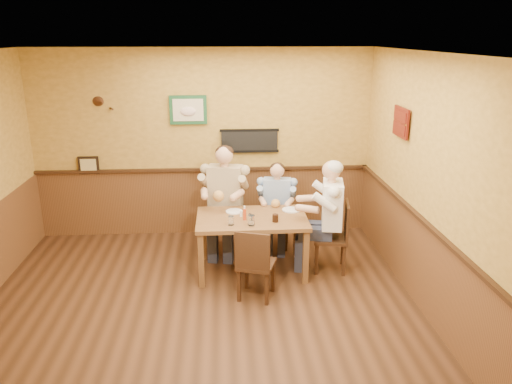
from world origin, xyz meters
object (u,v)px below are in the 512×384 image
(chair_near_side, at_px, (256,262))
(salt_shaker, at_px, (241,214))
(diner_blue_polo, at_px, (277,210))
(chair_back_left, at_px, (226,218))
(chair_right_end, at_px, (331,236))
(dining_table, at_px, (252,224))
(water_glass_left, at_px, (231,221))
(diner_white_elder, at_px, (331,222))
(water_glass_mid, at_px, (251,220))
(hot_sauce_bottle, at_px, (245,214))
(pepper_shaker, at_px, (250,217))
(diner_tan_shirt, at_px, (226,205))
(cola_tumbler, at_px, (275,218))
(chair_back_right, at_px, (277,221))

(chair_near_side, distance_m, salt_shaker, 0.80)
(salt_shaker, bearing_deg, diner_blue_polo, 53.29)
(chair_back_left, distance_m, chair_right_end, 1.53)
(dining_table, xyz_separation_m, water_glass_left, (-0.27, -0.25, 0.15))
(dining_table, xyz_separation_m, diner_white_elder, (1.03, -0.02, 0.00))
(water_glass_mid, bearing_deg, salt_shaker, 110.07)
(water_glass_mid, distance_m, salt_shaker, 0.33)
(hot_sauce_bottle, bearing_deg, pepper_shaker, -4.24)
(diner_tan_shirt, relative_size, water_glass_mid, 10.70)
(diner_white_elder, height_order, water_glass_mid, diner_white_elder)
(cola_tumbler, height_order, salt_shaker, cola_tumbler)
(dining_table, xyz_separation_m, chair_back_left, (-0.33, 0.69, -0.18))
(diner_tan_shirt, bearing_deg, diner_blue_polo, 16.40)
(chair_back_left, distance_m, diner_white_elder, 1.54)
(chair_back_right, xyz_separation_m, cola_tumbler, (-0.12, -0.94, 0.40))
(chair_back_right, xyz_separation_m, diner_white_elder, (0.62, -0.78, 0.26))
(pepper_shaker, bearing_deg, chair_back_right, 63.06)
(chair_back_right, bearing_deg, diner_white_elder, -42.32)
(diner_tan_shirt, distance_m, hot_sauce_bottle, 0.83)
(water_glass_left, bearing_deg, diner_tan_shirt, 93.48)
(diner_tan_shirt, bearing_deg, dining_table, -53.27)
(chair_right_end, relative_size, cola_tumbler, 9.43)
(hot_sauce_bottle, bearing_deg, chair_near_side, -79.72)
(chair_right_end, distance_m, water_glass_left, 1.36)
(diner_blue_polo, distance_m, water_glass_left, 1.24)
(water_glass_left, bearing_deg, dining_table, 43.12)
(dining_table, relative_size, diner_blue_polo, 1.23)
(diner_tan_shirt, bearing_deg, water_glass_left, -75.06)
(salt_shaker, bearing_deg, chair_back_left, 105.96)
(chair_right_end, xyz_separation_m, water_glass_mid, (-1.05, -0.26, 0.35))
(chair_back_right, bearing_deg, diner_tan_shirt, -166.04)
(salt_shaker, bearing_deg, chair_right_end, -2.54)
(chair_back_right, xyz_separation_m, pepper_shaker, (-0.43, -0.85, 0.39))
(diner_blue_polo, bearing_deg, water_glass_mid, -103.33)
(chair_back_left, relative_size, salt_shaker, 11.99)
(water_glass_mid, distance_m, cola_tumbler, 0.32)
(chair_back_left, bearing_deg, diner_blue_polo, 16.40)
(water_glass_left, bearing_deg, water_glass_mid, -6.83)
(chair_back_left, xyz_separation_m, cola_tumbler, (0.61, -0.88, 0.32))
(chair_near_side, bearing_deg, hot_sauce_bottle, -61.53)
(dining_table, distance_m, chair_near_side, 0.71)
(salt_shaker, bearing_deg, diner_tan_shirt, 105.96)
(dining_table, xyz_separation_m, chair_near_side, (0.01, -0.67, -0.22))
(chair_back_right, height_order, diner_tan_shirt, diner_tan_shirt)
(salt_shaker, bearing_deg, chair_back_right, 53.29)
(water_glass_mid, relative_size, salt_shaker, 1.60)
(diner_tan_shirt, relative_size, water_glass_left, 12.29)
(diner_tan_shirt, relative_size, diner_white_elder, 1.04)
(dining_table, relative_size, hot_sauce_bottle, 8.50)
(diner_blue_polo, height_order, water_glass_left, diner_blue_polo)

